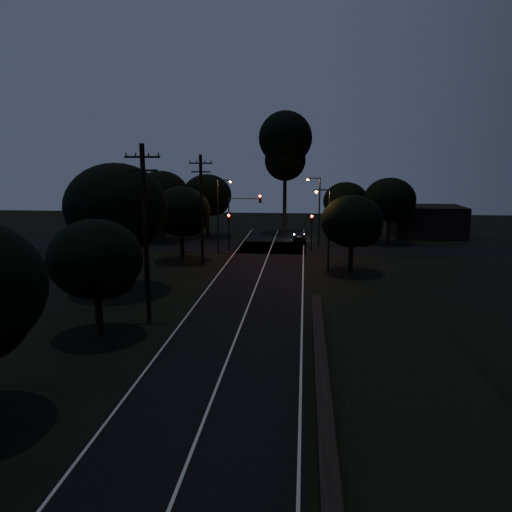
{
  "coord_description": "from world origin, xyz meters",
  "views": [
    {
      "loc": [
        3.77,
        -14.73,
        10.07
      ],
      "look_at": [
        0.0,
        24.0,
        2.5
      ],
      "focal_mm": 35.0,
      "sensor_mm": 36.0,
      "label": 1
    }
  ],
  "objects_px": {
    "signal_mast": "(244,212)",
    "streetlight_c": "(327,224)",
    "streetlight_a": "(219,211)",
    "streetlight_b": "(318,206)",
    "utility_pole_mid": "(145,230)",
    "car": "(299,237)",
    "signal_left": "(229,225)",
    "tall_pine": "(285,145)",
    "signal_right": "(312,226)",
    "utility_pole_far": "(202,208)"
  },
  "relations": [
    {
      "from": "utility_pole_mid",
      "to": "car",
      "type": "xyz_separation_m",
      "value": [
        9.2,
        30.96,
        -5.07
      ]
    },
    {
      "from": "streetlight_c",
      "to": "car",
      "type": "xyz_separation_m",
      "value": [
        -2.63,
        15.96,
        -3.68
      ]
    },
    {
      "from": "utility_pole_mid",
      "to": "signal_mast",
      "type": "height_order",
      "value": "utility_pole_mid"
    },
    {
      "from": "utility_pole_mid",
      "to": "tall_pine",
      "type": "height_order",
      "value": "tall_pine"
    },
    {
      "from": "signal_left",
      "to": "signal_right",
      "type": "bearing_deg",
      "value": 0.0
    },
    {
      "from": "signal_mast",
      "to": "streetlight_a",
      "type": "height_order",
      "value": "streetlight_a"
    },
    {
      "from": "tall_pine",
      "to": "signal_right",
      "type": "height_order",
      "value": "tall_pine"
    },
    {
      "from": "signal_left",
      "to": "streetlight_c",
      "type": "height_order",
      "value": "streetlight_c"
    },
    {
      "from": "utility_pole_mid",
      "to": "tall_pine",
      "type": "xyz_separation_m",
      "value": [
        7.0,
        40.0,
        6.21
      ]
    },
    {
      "from": "streetlight_a",
      "to": "streetlight_c",
      "type": "distance_m",
      "value": 13.72
    },
    {
      "from": "tall_pine",
      "to": "streetlight_a",
      "type": "bearing_deg",
      "value": -110.36
    },
    {
      "from": "streetlight_c",
      "to": "utility_pole_far",
      "type": "bearing_deg",
      "value": 170.4
    },
    {
      "from": "utility_pole_far",
      "to": "streetlight_c",
      "type": "distance_m",
      "value": 12.05
    },
    {
      "from": "signal_left",
      "to": "streetlight_c",
      "type": "xyz_separation_m",
      "value": [
        10.43,
        -9.99,
        1.51
      ]
    },
    {
      "from": "signal_left",
      "to": "signal_mast",
      "type": "relative_size",
      "value": 0.66
    },
    {
      "from": "utility_pole_far",
      "to": "tall_pine",
      "type": "bearing_deg",
      "value": 73.07
    },
    {
      "from": "signal_left",
      "to": "streetlight_c",
      "type": "bearing_deg",
      "value": -43.76
    },
    {
      "from": "utility_pole_far",
      "to": "streetlight_c",
      "type": "height_order",
      "value": "utility_pole_far"
    },
    {
      "from": "signal_left",
      "to": "streetlight_b",
      "type": "height_order",
      "value": "streetlight_b"
    },
    {
      "from": "utility_pole_mid",
      "to": "streetlight_b",
      "type": "height_order",
      "value": "utility_pole_mid"
    },
    {
      "from": "streetlight_b",
      "to": "signal_mast",
      "type": "bearing_deg",
      "value": -154.01
    },
    {
      "from": "signal_left",
      "to": "streetlight_a",
      "type": "xyz_separation_m",
      "value": [
        -0.71,
        -1.99,
        1.8
      ]
    },
    {
      "from": "tall_pine",
      "to": "streetlight_c",
      "type": "xyz_separation_m",
      "value": [
        4.83,
        -25.0,
        -7.6
      ]
    },
    {
      "from": "streetlight_b",
      "to": "utility_pole_far",
      "type": "bearing_deg",
      "value": -133.3
    },
    {
      "from": "utility_pole_mid",
      "to": "signal_mast",
      "type": "relative_size",
      "value": 1.76
    },
    {
      "from": "streetlight_a",
      "to": "streetlight_b",
      "type": "relative_size",
      "value": 1.0
    },
    {
      "from": "signal_left",
      "to": "streetlight_c",
      "type": "relative_size",
      "value": 0.55
    },
    {
      "from": "utility_pole_far",
      "to": "car",
      "type": "distance_m",
      "value": 17.4
    },
    {
      "from": "signal_right",
      "to": "utility_pole_mid",
      "type": "bearing_deg",
      "value": -112.99
    },
    {
      "from": "utility_pole_mid",
      "to": "streetlight_c",
      "type": "distance_m",
      "value": 19.15
    },
    {
      "from": "signal_mast",
      "to": "streetlight_c",
      "type": "bearing_deg",
      "value": -48.81
    },
    {
      "from": "streetlight_a",
      "to": "car",
      "type": "relative_size",
      "value": 2.03
    },
    {
      "from": "streetlight_b",
      "to": "car",
      "type": "height_order",
      "value": "streetlight_b"
    },
    {
      "from": "utility_pole_mid",
      "to": "signal_left",
      "type": "bearing_deg",
      "value": 86.79
    },
    {
      "from": "utility_pole_mid",
      "to": "signal_right",
      "type": "xyz_separation_m",
      "value": [
        10.6,
        24.99,
        -2.9
      ]
    },
    {
      "from": "signal_mast",
      "to": "streetlight_b",
      "type": "height_order",
      "value": "streetlight_b"
    },
    {
      "from": "tall_pine",
      "to": "signal_left",
      "type": "height_order",
      "value": "tall_pine"
    },
    {
      "from": "utility_pole_mid",
      "to": "car",
      "type": "height_order",
      "value": "utility_pole_mid"
    },
    {
      "from": "utility_pole_mid",
      "to": "signal_right",
      "type": "relative_size",
      "value": 2.68
    },
    {
      "from": "tall_pine",
      "to": "streetlight_c",
      "type": "relative_size",
      "value": 2.21
    },
    {
      "from": "streetlight_a",
      "to": "streetlight_c",
      "type": "xyz_separation_m",
      "value": [
        11.14,
        -8.0,
        -0.29
      ]
    },
    {
      "from": "utility_pole_mid",
      "to": "utility_pole_far",
      "type": "distance_m",
      "value": 17.0
    },
    {
      "from": "car",
      "to": "utility_pole_mid",
      "type": "bearing_deg",
      "value": 71.22
    },
    {
      "from": "tall_pine",
      "to": "streetlight_c",
      "type": "bearing_deg",
      "value": -79.07
    },
    {
      "from": "streetlight_b",
      "to": "signal_right",
      "type": "bearing_deg",
      "value": -100.0
    },
    {
      "from": "utility_pole_far",
      "to": "signal_right",
      "type": "height_order",
      "value": "utility_pole_far"
    },
    {
      "from": "signal_mast",
      "to": "signal_right",
      "type": "bearing_deg",
      "value": -0.03
    },
    {
      "from": "streetlight_a",
      "to": "car",
      "type": "bearing_deg",
      "value": 43.09
    },
    {
      "from": "car",
      "to": "tall_pine",
      "type": "bearing_deg",
      "value": -78.55
    },
    {
      "from": "utility_pole_mid",
      "to": "tall_pine",
      "type": "distance_m",
      "value": 41.08
    }
  ]
}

